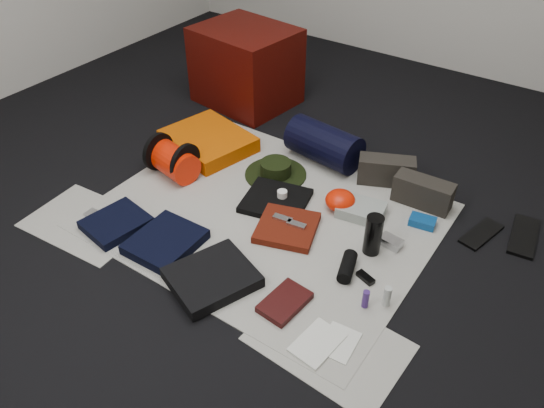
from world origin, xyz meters
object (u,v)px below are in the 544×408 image
Objects in this scene: red_cabinet at (246,66)px; compact_camera at (391,242)px; stuff_sack at (172,160)px; paperback_book at (285,302)px; sleeping_pad at (208,141)px; navy_duffel at (324,144)px; water_bottle at (373,235)px.

red_cabinet is 5.74× the size of compact_camera.
compact_camera is (1.25, 0.14, -0.07)m from stuff_sack.
stuff_sack reaches higher than paperback_book.
paperback_book is (1.05, -0.77, -0.03)m from sleeping_pad.
stuff_sack reaches higher than sleeping_pad.
sleeping_pad reaches higher than paperback_book.
red_cabinet reaches higher than navy_duffel.
paperback_book is (-0.21, -0.59, -0.01)m from compact_camera.
navy_duffel is at bearing 152.07° from compact_camera.
compact_camera is at bearing 75.75° from paperback_book.
sleeping_pad is 1.28m from compact_camera.
stuff_sack is 2.82× the size of compact_camera.
sleeping_pad is at bearing 167.28° from water_bottle.
red_cabinet is 2.78× the size of paperback_book.
compact_camera is (0.63, -0.45, -0.09)m from navy_duffel.
red_cabinet is 3.00× the size of water_bottle.
red_cabinet reaches higher than stuff_sack.
water_bottle is at bearing -12.72° from sleeping_pad.
water_bottle is at bearing -115.81° from compact_camera.
red_cabinet reaches higher than paperback_book.
navy_duffel reaches higher than water_bottle.
water_bottle is 1.91× the size of compact_camera.
stuff_sack is (0.02, -0.32, 0.04)m from sleeping_pad.
navy_duffel is at bearing -16.74° from red_cabinet.
paperback_book is at bearing -41.45° from red_cabinet.
stuff_sack is at bearing -87.20° from sleeping_pad.
paperback_book is at bearing -106.73° from water_bottle.
red_cabinet reaches higher than sleeping_pad.
navy_duffel is at bearing 43.52° from stuff_sack.
water_bottle is 0.93× the size of paperback_book.
water_bottle reaches higher than paperback_book.
sleeping_pad is 2.42× the size of water_bottle.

